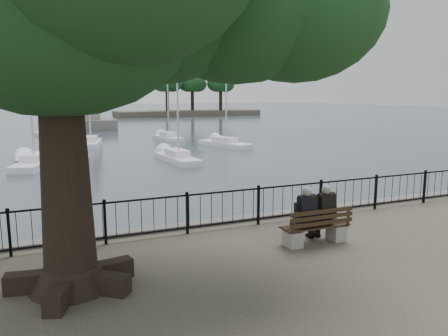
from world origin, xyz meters
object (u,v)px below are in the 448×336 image
bench (316,231)px  person_left (303,217)px  person_right (322,215)px  lion_monument (90,113)px

bench → person_left: size_ratio=1.20×
person_left → person_right: same height
person_right → lion_monument: (0.26, 49.25, 0.48)m
bench → person_right: bearing=22.7°
bench → person_left: bearing=161.7°
lion_monument → person_right: bearing=-90.3°
person_right → lion_monument: bearing=89.7°
bench → lion_monument: 49.36m
person_right → lion_monument: lion_monument is taller
person_right → person_left: bearing=179.4°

